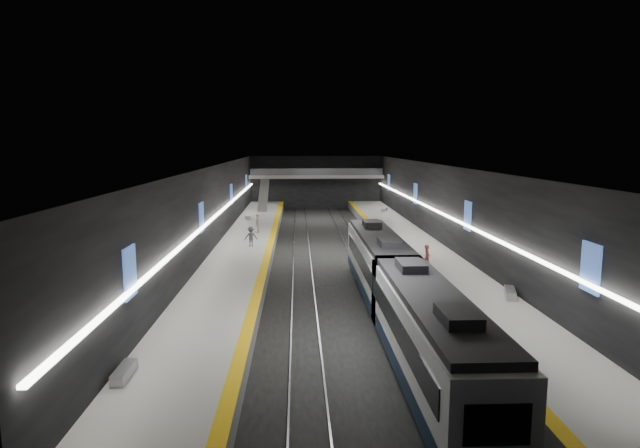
{
  "coord_description": "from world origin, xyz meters",
  "views": [
    {
      "loc": [
        -2.85,
        -47.23,
        9.86
      ],
      "look_at": [
        -0.7,
        3.57,
        2.2
      ],
      "focal_mm": 30.0,
      "sensor_mm": 36.0,
      "label": 1
    }
  ],
  "objects_px": {
    "passenger_right_a": "(427,258)",
    "passenger_left_b": "(251,237)",
    "passenger_left_a": "(258,223)",
    "bench_right_near": "(510,293)",
    "train": "(398,289)",
    "bench_left_near": "(124,373)",
    "bench_right_far": "(384,210)",
    "escalator": "(264,195)",
    "bench_left_far": "(248,217)"
  },
  "relations": [
    {
      "from": "bench_left_near",
      "to": "escalator",
      "type": "bearing_deg",
      "value": 88.38
    },
    {
      "from": "passenger_left_a",
      "to": "passenger_left_b",
      "type": "relative_size",
      "value": 1.09
    },
    {
      "from": "bench_left_near",
      "to": "passenger_left_b",
      "type": "relative_size",
      "value": 1.04
    },
    {
      "from": "bench_left_near",
      "to": "bench_left_far",
      "type": "bearing_deg",
      "value": 89.55
    },
    {
      "from": "bench_left_far",
      "to": "passenger_left_b",
      "type": "bearing_deg",
      "value": -92.22
    },
    {
      "from": "escalator",
      "to": "bench_right_near",
      "type": "bearing_deg",
      "value": -68.68
    },
    {
      "from": "bench_left_near",
      "to": "bench_right_near",
      "type": "relative_size",
      "value": 0.91
    },
    {
      "from": "bench_right_far",
      "to": "passenger_right_a",
      "type": "relative_size",
      "value": 0.98
    },
    {
      "from": "escalator",
      "to": "passenger_right_a",
      "type": "xyz_separation_m",
      "value": [
        13.76,
        -36.72,
        -0.99
      ]
    },
    {
      "from": "escalator",
      "to": "bench_left_near",
      "type": "relative_size",
      "value": 4.43
    },
    {
      "from": "passenger_left_a",
      "to": "bench_left_near",
      "type": "bearing_deg",
      "value": -18.29
    },
    {
      "from": "train",
      "to": "bench_left_near",
      "type": "distance_m",
      "value": 14.39
    },
    {
      "from": "passenger_left_a",
      "to": "escalator",
      "type": "bearing_deg",
      "value": 167.96
    },
    {
      "from": "bench_left_near",
      "to": "bench_right_near",
      "type": "distance_m",
      "value": 21.52
    },
    {
      "from": "bench_right_near",
      "to": "bench_right_far",
      "type": "relative_size",
      "value": 1.12
    },
    {
      "from": "passenger_left_a",
      "to": "passenger_left_b",
      "type": "bearing_deg",
      "value": -14.15
    },
    {
      "from": "bench_left_near",
      "to": "bench_left_far",
      "type": "height_order",
      "value": "bench_left_far"
    },
    {
      "from": "bench_left_far",
      "to": "bench_right_near",
      "type": "relative_size",
      "value": 0.98
    },
    {
      "from": "bench_left_far",
      "to": "passenger_right_a",
      "type": "relative_size",
      "value": 1.08
    },
    {
      "from": "bench_left_near",
      "to": "bench_left_far",
      "type": "distance_m",
      "value": 43.51
    },
    {
      "from": "escalator",
      "to": "bench_right_far",
      "type": "height_order",
      "value": "escalator"
    },
    {
      "from": "train",
      "to": "bench_left_near",
      "type": "xyz_separation_m",
      "value": [
        -12.0,
        -7.87,
        -0.98
      ]
    },
    {
      "from": "train",
      "to": "bench_left_near",
      "type": "bearing_deg",
      "value": -146.73
    },
    {
      "from": "escalator",
      "to": "passenger_left_a",
      "type": "xyz_separation_m",
      "value": [
        0.63,
        -20.04,
        -0.96
      ]
    },
    {
      "from": "bench_right_near",
      "to": "passenger_left_a",
      "type": "distance_m",
      "value": 28.67
    },
    {
      "from": "passenger_left_b",
      "to": "bench_right_far",
      "type": "bearing_deg",
      "value": -134.81
    },
    {
      "from": "bench_left_near",
      "to": "bench_right_far",
      "type": "relative_size",
      "value": 1.02
    },
    {
      "from": "bench_right_near",
      "to": "passenger_left_a",
      "type": "bearing_deg",
      "value": 142.55
    },
    {
      "from": "bench_right_far",
      "to": "bench_left_near",
      "type": "bearing_deg",
      "value": -88.89
    },
    {
      "from": "passenger_right_a",
      "to": "train",
      "type": "bearing_deg",
      "value": 163.83
    },
    {
      "from": "train",
      "to": "bench_right_far",
      "type": "bearing_deg",
      "value": 81.75
    },
    {
      "from": "bench_right_near",
      "to": "passenger_right_a",
      "type": "height_order",
      "value": "passenger_right_a"
    },
    {
      "from": "bench_right_far",
      "to": "passenger_right_a",
      "type": "xyz_separation_m",
      "value": [
        -2.37,
        -33.17,
        0.69
      ]
    },
    {
      "from": "bench_right_far",
      "to": "passenger_left_b",
      "type": "bearing_deg",
      "value": -102.1
    },
    {
      "from": "bench_left_far",
      "to": "bench_right_far",
      "type": "bearing_deg",
      "value": 12.44
    },
    {
      "from": "passenger_right_a",
      "to": "passenger_left_b",
      "type": "relative_size",
      "value": 1.04
    },
    {
      "from": "train",
      "to": "bench_right_near",
      "type": "bearing_deg",
      "value": 17.64
    },
    {
      "from": "bench_right_far",
      "to": "passenger_left_b",
      "type": "xyz_separation_m",
      "value": [
        -15.54,
        -23.84,
        0.65
      ]
    },
    {
      "from": "bench_left_far",
      "to": "passenger_left_b",
      "type": "distance_m",
      "value": 17.34
    },
    {
      "from": "bench_left_far",
      "to": "passenger_left_a",
      "type": "xyz_separation_m",
      "value": [
        1.89,
        -9.88,
        0.7
      ]
    },
    {
      "from": "escalator",
      "to": "passenger_left_b",
      "type": "distance_m",
      "value": 27.42
    },
    {
      "from": "bench_right_far",
      "to": "bench_right_near",
      "type": "bearing_deg",
      "value": -67.75
    },
    {
      "from": "bench_right_near",
      "to": "bench_right_far",
      "type": "distance_m",
      "value": 40.02
    },
    {
      "from": "passenger_left_a",
      "to": "bench_right_near",
      "type": "bearing_deg",
      "value": 21.01
    },
    {
      "from": "bench_right_near",
      "to": "bench_right_far",
      "type": "bearing_deg",
      "value": 108.96
    },
    {
      "from": "escalator",
      "to": "bench_left_near",
      "type": "distance_m",
      "value": 53.73
    },
    {
      "from": "bench_right_far",
      "to": "passenger_left_a",
      "type": "distance_m",
      "value": 22.64
    },
    {
      "from": "bench_left_far",
      "to": "bench_right_near",
      "type": "height_order",
      "value": "bench_right_near"
    },
    {
      "from": "bench_right_far",
      "to": "passenger_left_b",
      "type": "height_order",
      "value": "passenger_left_b"
    },
    {
      "from": "bench_right_far",
      "to": "passenger_left_b",
      "type": "relative_size",
      "value": 1.02
    }
  ]
}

